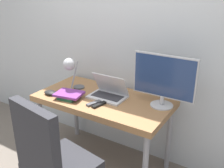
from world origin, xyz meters
name	(u,v)px	position (x,y,z in m)	size (l,w,h in m)	color
wall_back	(125,36)	(0.00, 0.75, 1.30)	(8.00, 0.05, 2.60)	silver
desk	(103,104)	(0.00, 0.34, 0.69)	(1.32, 0.68, 0.77)	#996B42
laptop	(108,93)	(0.03, 0.38, 0.82)	(0.36, 0.24, 0.23)	silver
monitor	(164,79)	(0.55, 0.48, 1.03)	(0.57, 0.21, 0.48)	#B7B7BC
desk_lamp	(71,67)	(-0.36, 0.30, 1.03)	(0.12, 0.25, 0.36)	#4C4C51
office_chair	(52,159)	(0.07, -0.47, 0.60)	(0.59, 0.59, 1.08)	black
book_stack	(69,95)	(-0.28, 0.15, 0.80)	(0.29, 0.24, 0.06)	#286B47
tv_remote	(94,103)	(0.01, 0.17, 0.78)	(0.09, 0.16, 0.02)	#4C4C51
media_remote	(99,105)	(0.07, 0.17, 0.78)	(0.07, 0.16, 0.02)	black
game_controller	(50,93)	(-0.49, 0.13, 0.79)	(0.14, 0.10, 0.04)	black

